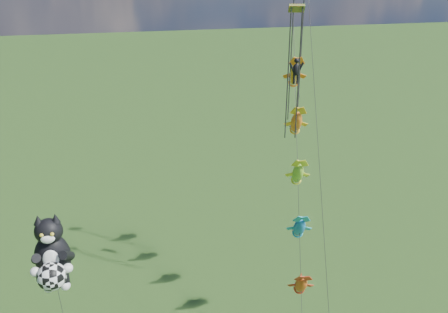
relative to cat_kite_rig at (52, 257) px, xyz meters
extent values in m
ellipsoid|color=black|center=(0.00, 0.34, -0.21)|extent=(2.47, 2.23, 3.00)
ellipsoid|color=black|center=(0.00, 0.25, 1.57)|extent=(1.95, 1.85, 1.52)
cone|color=black|center=(-0.47, 0.25, 2.37)|extent=(0.66, 0.66, 0.56)
cone|color=black|center=(0.47, 0.25, 2.37)|extent=(0.66, 0.66, 0.56)
ellipsoid|color=white|center=(0.00, -0.36, 1.43)|extent=(0.87, 0.61, 0.54)
ellipsoid|color=white|center=(0.00, -0.36, 0.07)|extent=(1.00, 0.62, 1.24)
sphere|color=gold|center=(-0.28, -0.42, 1.74)|extent=(0.22, 0.22, 0.22)
sphere|color=gold|center=(0.28, -0.42, 1.74)|extent=(0.22, 0.22, 0.22)
sphere|color=white|center=(-0.89, -0.64, -0.44)|extent=(0.56, 0.56, 0.56)
sphere|color=white|center=(0.89, -0.64, -0.44)|extent=(0.56, 0.56, 0.56)
sphere|color=white|center=(-0.47, 0.20, -2.22)|extent=(0.60, 0.60, 0.60)
sphere|color=white|center=(0.47, 0.20, -2.22)|extent=(0.60, 0.60, 0.60)
sphere|color=white|center=(0.00, -0.92, -0.67)|extent=(1.64, 1.64, 1.64)
cylinder|color=black|center=(15.54, 2.05, 1.26)|extent=(3.51, 15.45, 20.26)
ellipsoid|color=orange|center=(14.77, -1.34, -3.19)|extent=(1.17, 2.10, 2.24)
ellipsoid|color=blue|center=(15.26, 0.82, -0.36)|extent=(1.17, 2.10, 2.24)
ellipsoid|color=green|center=(15.75, 2.98, 2.48)|extent=(1.17, 2.10, 2.24)
ellipsoid|color=red|center=(16.23, 5.14, 5.31)|extent=(1.17, 2.10, 2.24)
ellipsoid|color=yellow|center=(16.72, 7.30, 8.14)|extent=(1.17, 2.10, 2.24)
cylinder|color=black|center=(15.30, -1.62, 4.63)|extent=(2.48, 16.92, 26.99)
cube|color=#1A8B39|center=(15.36, 3.89, 13.02)|extent=(1.06, 0.73, 0.54)
cylinder|color=black|center=(15.02, 3.89, 8.80)|extent=(0.08, 0.08, 8.45)
cylinder|color=black|center=(15.70, 3.89, 8.80)|extent=(0.08, 0.08, 8.45)
cylinder|color=black|center=(16.20, 6.83, 9.55)|extent=(0.08, 0.08, 9.57)
cylinder|color=black|center=(16.86, 6.83, 9.55)|extent=(0.08, 0.08, 9.57)
camera|label=1|loc=(4.77, -25.62, 16.39)|focal=40.00mm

